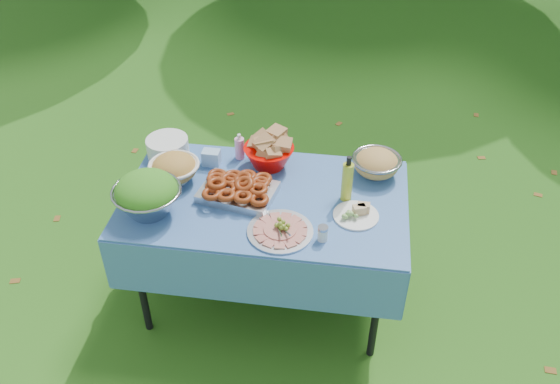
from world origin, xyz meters
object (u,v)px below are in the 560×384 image
Objects in this scene: bread_bowl at (269,152)px; picnic_table at (266,250)px; pasta_bowl_steel at (377,163)px; oil_bottle at (347,178)px; salad_bowl at (147,194)px; plate_stack at (168,147)px; charcuterie_platter at (280,226)px.

picnic_table is at bearing -85.61° from bread_bowl.
pasta_bowl_steel is 1.01× the size of oil_bottle.
salad_bowl reaches higher than bread_bowl.
pasta_bowl_steel is 0.29m from oil_bottle.
salad_bowl reaches higher than pasta_bowl_steel.
oil_bottle is (1.02, -0.25, 0.08)m from plate_stack.
plate_stack is 0.58m from bread_bowl.
plate_stack is at bearing 95.85° from salad_bowl.
pasta_bowl_steel reaches higher than picnic_table.
bread_bowl reaches higher than picnic_table.
oil_bottle is at bearing 6.68° from picnic_table.
plate_stack is 0.74× the size of charcuterie_platter.
oil_bottle reaches higher than bread_bowl.
salad_bowl is 0.68m from charcuterie_platter.
plate_stack is 1.17m from pasta_bowl_steel.
picnic_table is 0.55m from bread_bowl.
pasta_bowl_steel reaches higher than plate_stack.
plate_stack is (-0.60, 0.30, 0.43)m from picnic_table.
salad_bowl reaches higher than charcuterie_platter.
salad_bowl reaches higher than plate_stack.
charcuterie_platter is (0.12, -0.26, 0.42)m from picnic_table.
pasta_bowl_steel is (0.56, 0.29, 0.45)m from picnic_table.
charcuterie_platter is at bearing -65.23° from picnic_table.
bread_bowl is at bearing 42.22° from salad_bowl.
charcuterie_platter is at bearing -129.28° from pasta_bowl_steel.
picnic_table is at bearing -173.32° from oil_bottle.
oil_bottle reaches higher than picnic_table.
salad_bowl is 1.43× the size of plate_stack.
bread_bowl is at bearing 104.54° from charcuterie_platter.
salad_bowl is 1.00m from oil_bottle.
charcuterie_platter is at bearing -75.46° from bread_bowl.
oil_bottle reaches higher than charcuterie_platter.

